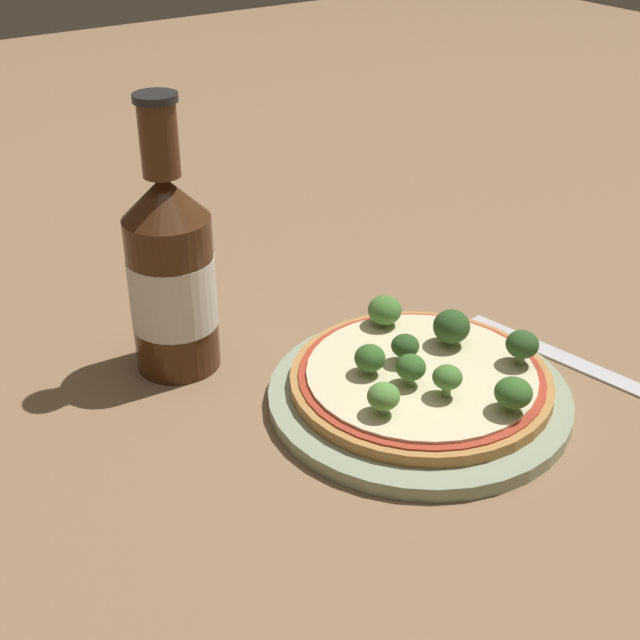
# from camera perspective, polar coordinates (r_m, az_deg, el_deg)

# --- Properties ---
(ground_plane) EXTENTS (3.00, 3.00, 0.00)m
(ground_plane) POSITION_cam_1_polar(r_m,az_deg,el_deg) (0.73, 4.56, -5.00)
(ground_plane) COLOR #846647
(plate) EXTENTS (0.24, 0.24, 0.01)m
(plate) POSITION_cam_1_polar(r_m,az_deg,el_deg) (0.72, 6.34, -4.87)
(plate) COLOR #93A384
(plate) RESTS_ON ground_plane
(pizza) EXTENTS (0.21, 0.21, 0.01)m
(pizza) POSITION_cam_1_polar(r_m,az_deg,el_deg) (0.72, 6.47, -3.72)
(pizza) COLOR #B77F42
(pizza) RESTS_ON plate
(broccoli_floret_0) EXTENTS (0.02, 0.02, 0.03)m
(broccoli_floret_0) POSITION_cam_1_polar(r_m,az_deg,el_deg) (0.68, 8.15, -3.69)
(broccoli_floret_0) COLOR #6B8E51
(broccoli_floret_0) RESTS_ON pizza
(broccoli_floret_1) EXTENTS (0.03, 0.03, 0.03)m
(broccoli_floret_1) POSITION_cam_1_polar(r_m,az_deg,el_deg) (0.77, 4.16, 0.62)
(broccoli_floret_1) COLOR #6B8E51
(broccoli_floret_1) RESTS_ON pizza
(broccoli_floret_2) EXTENTS (0.02, 0.02, 0.02)m
(broccoli_floret_2) POSITION_cam_1_polar(r_m,az_deg,el_deg) (0.72, 5.47, -1.69)
(broccoli_floret_2) COLOR #6B8E51
(broccoli_floret_2) RESTS_ON pizza
(broccoli_floret_3) EXTENTS (0.02, 0.02, 0.03)m
(broccoli_floret_3) POSITION_cam_1_polar(r_m,az_deg,el_deg) (0.71, 3.21, -2.46)
(broccoli_floret_3) COLOR #6B8E51
(broccoli_floret_3) RESTS_ON pizza
(broccoli_floret_4) EXTENTS (0.03, 0.03, 0.03)m
(broccoli_floret_4) POSITION_cam_1_polar(r_m,az_deg,el_deg) (0.73, 12.82, -1.55)
(broccoli_floret_4) COLOR #6B8E51
(broccoli_floret_4) RESTS_ON pizza
(broccoli_floret_5) EXTENTS (0.02, 0.02, 0.03)m
(broccoli_floret_5) POSITION_cam_1_polar(r_m,az_deg,el_deg) (0.66, 4.09, -4.92)
(broccoli_floret_5) COLOR #6B8E51
(broccoli_floret_5) RESTS_ON pizza
(broccoli_floret_6) EXTENTS (0.03, 0.03, 0.03)m
(broccoli_floret_6) POSITION_cam_1_polar(r_m,az_deg,el_deg) (0.75, 8.42, -0.43)
(broccoli_floret_6) COLOR #6B8E51
(broccoli_floret_6) RESTS_ON pizza
(broccoli_floret_7) EXTENTS (0.03, 0.03, 0.03)m
(broccoli_floret_7) POSITION_cam_1_polar(r_m,az_deg,el_deg) (0.68, 12.27, -4.59)
(broccoli_floret_7) COLOR #6B8E51
(broccoli_floret_7) RESTS_ON pizza
(broccoli_floret_8) EXTENTS (0.02, 0.02, 0.03)m
(broccoli_floret_8) POSITION_cam_1_polar(r_m,az_deg,el_deg) (0.69, 5.52, -3.19)
(broccoli_floret_8) COLOR #6B8E51
(broccoli_floret_8) RESTS_ON pizza
(beer_bottle) EXTENTS (0.07, 0.07, 0.24)m
(beer_bottle) POSITION_cam_1_polar(r_m,az_deg,el_deg) (0.74, -9.50, 3.00)
(beer_bottle) COLOR #472814
(beer_bottle) RESTS_ON ground_plane
(fork) EXTENTS (0.05, 0.19, 0.00)m
(fork) POSITION_cam_1_polar(r_m,az_deg,el_deg) (0.81, 15.29, -2.28)
(fork) COLOR silver
(fork) RESTS_ON ground_plane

